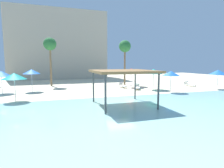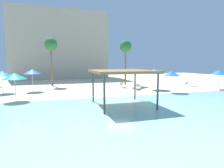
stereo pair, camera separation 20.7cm
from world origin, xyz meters
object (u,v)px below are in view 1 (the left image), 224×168
at_px(beach_umbrella_red_0, 131,70).
at_px(beach_umbrella_blue_4, 218,72).
at_px(beach_umbrella_teal_6, 154,71).
at_px(beach_umbrella_blue_3, 171,73).
at_px(palm_tree_1, 125,48).
at_px(lounge_chair_1, 122,85).
at_px(lounge_chair_0, 189,84).
at_px(beach_umbrella_teal_1, 14,76).
at_px(lounge_chair_2, 137,87).
at_px(beach_umbrella_blue_5, 31,72).
at_px(shade_pavilion, 123,72).
at_px(beach_umbrella_blue_2, 1,74).
at_px(palm_tree_0, 50,45).

relative_size(beach_umbrella_red_0, beach_umbrella_blue_4, 1.05).
bearing_deg(beach_umbrella_teal_6, beach_umbrella_blue_4, -15.89).
xyz_separation_m(beach_umbrella_blue_3, palm_tree_1, (-2.33, 8.96, 3.69)).
distance_m(beach_umbrella_blue_4, lounge_chair_1, 12.87).
bearing_deg(beach_umbrella_red_0, lounge_chair_0, -9.97).
bearing_deg(beach_umbrella_teal_1, beach_umbrella_teal_6, 9.59).
bearing_deg(lounge_chair_2, beach_umbrella_blue_4, 96.45).
relative_size(beach_umbrella_blue_5, lounge_chair_0, 1.38).
relative_size(beach_umbrella_blue_5, lounge_chair_1, 1.42).
bearing_deg(lounge_chair_1, beach_umbrella_teal_1, -68.89).
bearing_deg(shade_pavilion, lounge_chair_1, 69.42).
height_order(beach_umbrella_blue_3, lounge_chair_2, beach_umbrella_blue_3).
distance_m(beach_umbrella_teal_1, lounge_chair_2, 14.47).
height_order(beach_umbrella_red_0, beach_umbrella_blue_2, beach_umbrella_red_0).
distance_m(beach_umbrella_blue_4, beach_umbrella_blue_5, 24.01).
bearing_deg(beach_umbrella_blue_4, beach_umbrella_blue_2, 169.75).
height_order(lounge_chair_0, palm_tree_1, palm_tree_1).
relative_size(lounge_chair_0, lounge_chair_2, 1.00).
xyz_separation_m(shade_pavilion, beach_umbrella_teal_1, (-8.74, 4.61, -0.44)).
xyz_separation_m(beach_umbrella_teal_1, lounge_chair_0, (22.93, 4.16, -1.96)).
height_order(beach_umbrella_teal_6, lounge_chair_2, beach_umbrella_teal_6).
xyz_separation_m(beach_umbrella_blue_5, beach_umbrella_teal_6, (15.11, -2.98, -0.05)).
distance_m(beach_umbrella_blue_4, lounge_chair_2, 10.88).
xyz_separation_m(shade_pavilion, palm_tree_1, (5.46, 13.49, 3.23)).
height_order(shade_pavilion, beach_umbrella_red_0, shade_pavilion).
height_order(beach_umbrella_blue_4, lounge_chair_0, beach_umbrella_blue_4).
bearing_deg(palm_tree_0, lounge_chair_0, -17.87).
height_order(beach_umbrella_teal_1, beach_umbrella_blue_2, same).
bearing_deg(lounge_chair_1, shade_pavilion, -23.87).
xyz_separation_m(beach_umbrella_blue_2, lounge_chair_1, (15.00, 0.62, -1.94)).
relative_size(beach_umbrella_blue_3, lounge_chair_2, 1.29).
height_order(shade_pavilion, lounge_chair_1, shade_pavilion).
xyz_separation_m(lounge_chair_2, palm_tree_1, (0.29, 5.41, 5.63)).
bearing_deg(beach_umbrella_blue_5, beach_umbrella_red_0, 0.32).
distance_m(beach_umbrella_blue_3, lounge_chair_2, 4.82).
height_order(beach_umbrella_teal_1, beach_umbrella_blue_4, beach_umbrella_blue_4).
bearing_deg(lounge_chair_2, beach_umbrella_blue_3, 59.99).
bearing_deg(beach_umbrella_blue_4, beach_umbrella_blue_5, 167.15).
bearing_deg(shade_pavilion, beach_umbrella_blue_2, 138.85).
relative_size(shade_pavilion, beach_umbrella_blue_3, 1.86).
xyz_separation_m(beach_umbrella_blue_4, palm_tree_1, (-9.94, 8.57, 3.68)).
height_order(shade_pavilion, lounge_chair_0, shade_pavilion).
bearing_deg(beach_umbrella_red_0, beach_umbrella_teal_6, -58.78).
bearing_deg(lounge_chair_1, beach_umbrella_blue_2, -90.94).
xyz_separation_m(beach_umbrella_red_0, lounge_chair_1, (-1.37, -0.00, -2.12)).
xyz_separation_m(beach_umbrella_blue_4, lounge_chair_2, (-10.23, 3.16, -1.95)).
bearing_deg(lounge_chair_1, beach_umbrella_red_0, 86.72).
bearing_deg(shade_pavilion, beach_umbrella_teal_6, 45.74).
distance_m(beach_umbrella_blue_3, beach_umbrella_blue_4, 7.62).
bearing_deg(beach_umbrella_blue_3, beach_umbrella_teal_6, 103.97).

